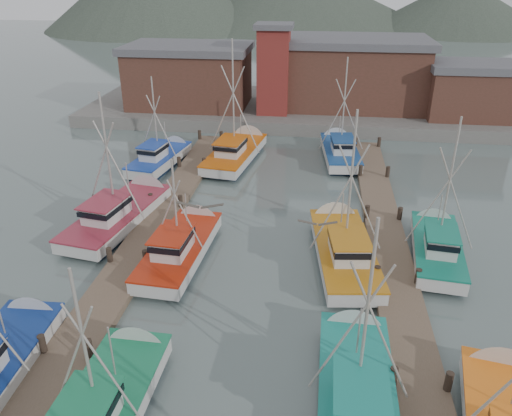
# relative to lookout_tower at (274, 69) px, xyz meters

# --- Properties ---
(ground) EXTENTS (260.00, 260.00, 0.00)m
(ground) POSITION_rel_lookout_tower_xyz_m (2.00, -33.00, -5.55)
(ground) COLOR #536360
(ground) RESTS_ON ground
(dock_left) EXTENTS (2.30, 46.00, 1.50)m
(dock_left) POSITION_rel_lookout_tower_xyz_m (-5.00, -28.96, -5.34)
(dock_left) COLOR brown
(dock_left) RESTS_ON ground
(dock_right) EXTENTS (2.30, 46.00, 1.50)m
(dock_right) POSITION_rel_lookout_tower_xyz_m (9.00, -28.96, -5.34)
(dock_right) COLOR brown
(dock_right) RESTS_ON ground
(quay) EXTENTS (44.00, 16.00, 1.20)m
(quay) POSITION_rel_lookout_tower_xyz_m (2.00, 4.00, -4.95)
(quay) COLOR slate
(quay) RESTS_ON ground
(shed_left) EXTENTS (12.72, 8.48, 6.20)m
(shed_left) POSITION_rel_lookout_tower_xyz_m (-9.00, 2.00, -1.21)
(shed_left) COLOR brown
(shed_left) RESTS_ON quay
(shed_center) EXTENTS (14.84, 9.54, 6.90)m
(shed_center) POSITION_rel_lookout_tower_xyz_m (8.00, 4.00, -0.86)
(shed_center) COLOR brown
(shed_center) RESTS_ON quay
(shed_right) EXTENTS (8.48, 6.36, 5.20)m
(shed_right) POSITION_rel_lookout_tower_xyz_m (19.00, 1.00, -1.71)
(shed_right) COLOR brown
(shed_right) RESTS_ON quay
(lookout_tower) EXTENTS (3.60, 3.60, 8.50)m
(lookout_tower) POSITION_rel_lookout_tower_xyz_m (0.00, 0.00, 0.00)
(lookout_tower) COLOR maroon
(lookout_tower) RESTS_ON quay
(distant_hills) EXTENTS (175.00, 140.00, 42.00)m
(distant_hills) POSITION_rel_lookout_tower_xyz_m (-10.76, 89.59, -5.55)
(distant_hills) COLOR #495547
(distant_hills) RESTS_ON ground
(boat_4) EXTENTS (3.07, 8.54, 7.52)m
(boat_4) POSITION_rel_lookout_tower_xyz_m (-2.19, -37.59, -4.87)
(boat_4) COLOR #102038
(boat_4) RESTS_ON ground
(boat_5) EXTENTS (3.51, 8.78, 8.72)m
(boat_5) POSITION_rel_lookout_tower_xyz_m (6.59, -35.50, -4.87)
(boat_5) COLOR #102038
(boat_5) RESTS_ON ground
(boat_8) EXTENTS (3.19, 8.69, 6.68)m
(boat_8) POSITION_rel_lookout_tower_xyz_m (-2.43, -26.36, -4.88)
(boat_8) COLOR #102038
(boat_8) RESTS_ON ground
(boat_9) EXTENTS (3.96, 9.53, 9.39)m
(boat_9) POSITION_rel_lookout_tower_xyz_m (6.36, -25.43, -4.87)
(boat_9) COLOR #102038
(boat_9) RESTS_ON ground
(boat_10) EXTENTS (4.47, 9.87, 9.27)m
(boat_10) POSITION_rel_lookout_tower_xyz_m (-7.25, -22.87, -4.87)
(boat_10) COLOR #102038
(boat_10) RESTS_ON ground
(boat_11) EXTENTS (3.48, 8.10, 8.75)m
(boat_11) POSITION_rel_lookout_tower_xyz_m (11.52, -24.54, -4.87)
(boat_11) COLOR #102038
(boat_11) RESTS_ON ground
(boat_12) EXTENTS (4.33, 10.01, 10.66)m
(boat_12) POSITION_rel_lookout_tower_xyz_m (-1.92, -10.73, -4.86)
(boat_12) COLOR #102038
(boat_12) RESTS_ON ground
(boat_13) EXTENTS (3.60, 8.66, 9.07)m
(boat_13) POSITION_rel_lookout_tower_xyz_m (6.53, -9.32, -4.87)
(boat_13) COLOR #102038
(boat_13) RESTS_ON ground
(boat_14) EXTENTS (3.60, 8.14, 7.83)m
(boat_14) POSITION_rel_lookout_tower_xyz_m (-7.72, -12.88, -4.87)
(boat_14) COLOR #102038
(boat_14) RESTS_ON ground
(gull_near) EXTENTS (1.54, 0.61, 0.24)m
(gull_near) POSITION_rel_lookout_tower_xyz_m (1.03, -35.46, 2.13)
(gull_near) COLOR gray
(gull_near) RESTS_ON ground
(gull_far) EXTENTS (1.55, 0.62, 0.24)m
(gull_far) POSITION_rel_lookout_tower_xyz_m (4.85, -32.25, 0.08)
(gull_far) COLOR gray
(gull_far) RESTS_ON ground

